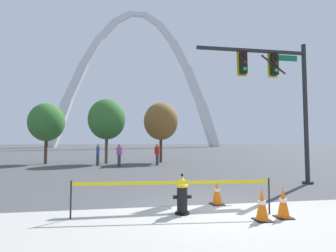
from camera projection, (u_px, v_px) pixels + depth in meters
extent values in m
plane|color=#474749|center=(204.00, 209.00, 6.64)|extent=(240.00, 240.00, 0.00)
cylinder|color=black|center=(182.00, 213.00, 6.17)|extent=(0.36, 0.36, 0.05)
cylinder|color=black|center=(182.00, 199.00, 6.18)|extent=(0.26, 0.26, 0.62)
cylinder|color=gold|center=(182.00, 186.00, 6.20)|extent=(0.30, 0.30, 0.04)
cone|color=gold|center=(182.00, 181.00, 6.21)|extent=(0.30, 0.30, 0.22)
cylinder|color=black|center=(182.00, 175.00, 6.22)|extent=(0.06, 0.06, 0.06)
cylinder|color=black|center=(175.00, 197.00, 6.16)|extent=(0.10, 0.09, 0.09)
cylinder|color=black|center=(189.00, 197.00, 6.22)|extent=(0.10, 0.09, 0.09)
cylinder|color=black|center=(181.00, 199.00, 6.38)|extent=(0.13, 0.14, 0.13)
cylinder|color=black|center=(180.00, 198.00, 6.46)|extent=(0.15, 0.03, 0.15)
cylinder|color=#232326|center=(71.00, 200.00, 5.79)|extent=(0.04, 0.04, 0.89)
cylinder|color=#232326|center=(269.00, 196.00, 6.19)|extent=(0.04, 0.04, 0.89)
cube|color=yellow|center=(173.00, 183.00, 6.01)|extent=(4.76, 0.34, 0.08)
cube|color=black|center=(217.00, 204.00, 7.10)|extent=(0.36, 0.36, 0.03)
cone|color=orange|center=(217.00, 191.00, 7.12)|extent=(0.28, 0.28, 0.70)
cylinder|color=white|center=(217.00, 190.00, 7.12)|extent=(0.17, 0.17, 0.08)
cube|color=black|center=(262.00, 220.00, 5.65)|extent=(0.36, 0.36, 0.03)
cone|color=orange|center=(262.00, 204.00, 5.68)|extent=(0.28, 0.28, 0.70)
cylinder|color=white|center=(262.00, 202.00, 5.68)|extent=(0.17, 0.17, 0.08)
cube|color=black|center=(284.00, 218.00, 5.86)|extent=(0.36, 0.36, 0.03)
cone|color=orange|center=(283.00, 202.00, 5.88)|extent=(0.28, 0.28, 0.70)
cylinder|color=white|center=(283.00, 200.00, 5.88)|extent=(0.17, 0.17, 0.08)
cylinder|color=#232326|center=(306.00, 113.00, 10.72)|extent=(0.18, 0.18, 6.00)
cylinder|color=#232326|center=(308.00, 182.00, 10.55)|extent=(0.44, 0.44, 0.10)
cube|color=#232326|center=(252.00, 51.00, 10.51)|extent=(4.80, 0.12, 0.12)
cylinder|color=#232326|center=(273.00, 65.00, 10.62)|extent=(1.11, 0.08, 0.81)
cube|color=black|center=(274.00, 65.00, 10.63)|extent=(0.26, 0.24, 0.90)
cube|color=gold|center=(272.00, 66.00, 10.77)|extent=(0.44, 0.03, 1.04)
sphere|color=#360606|center=(276.00, 57.00, 10.52)|extent=(0.16, 0.16, 0.16)
sphere|color=#392706|center=(276.00, 64.00, 10.50)|extent=(0.16, 0.16, 0.16)
sphere|color=green|center=(276.00, 70.00, 10.48)|extent=(0.16, 0.16, 0.16)
cube|color=black|center=(243.00, 63.00, 10.41)|extent=(0.26, 0.24, 0.90)
cube|color=gold|center=(242.00, 64.00, 10.55)|extent=(0.44, 0.03, 1.04)
sphere|color=#360606|center=(245.00, 55.00, 10.30)|extent=(0.16, 0.16, 0.16)
sphere|color=#392706|center=(245.00, 62.00, 10.29)|extent=(0.16, 0.16, 0.16)
sphere|color=green|center=(245.00, 69.00, 10.27)|extent=(0.16, 0.16, 0.16)
cube|color=#0F6638|center=(287.00, 58.00, 10.72)|extent=(0.90, 0.04, 0.24)
cube|color=silver|center=(59.00, 124.00, 66.66)|extent=(6.48, 2.44, 13.52)
cube|color=silver|center=(76.00, 82.00, 67.95)|extent=(6.19, 2.19, 11.05)
cube|color=silver|center=(92.00, 51.00, 69.10)|extent=(5.87, 1.93, 8.61)
cube|color=silver|center=(108.00, 30.00, 70.10)|extent=(5.48, 1.67, 6.20)
cube|color=silver|center=(123.00, 18.00, 70.95)|extent=(4.95, 1.42, 3.79)
cube|color=silver|center=(138.00, 14.00, 71.65)|extent=(4.22, 1.16, 1.16)
cube|color=silver|center=(152.00, 20.00, 72.20)|extent=(4.95, 1.42, 3.79)
cube|color=silver|center=(166.00, 34.00, 72.61)|extent=(5.48, 1.67, 6.20)
cube|color=silver|center=(180.00, 56.00, 72.86)|extent=(5.87, 1.93, 8.61)
cube|color=silver|center=(194.00, 86.00, 72.97)|extent=(6.19, 2.19, 11.05)
cube|color=silver|center=(208.00, 125.00, 72.93)|extent=(6.48, 2.44, 13.52)
cylinder|color=#473323|center=(46.00, 151.00, 19.56)|extent=(0.24, 0.24, 2.05)
ellipsoid|color=#336B2D|center=(47.00, 122.00, 19.70)|extent=(2.73, 2.73, 3.00)
cylinder|color=brown|center=(106.00, 150.00, 19.80)|extent=(0.24, 0.24, 2.20)
ellipsoid|color=#336B2D|center=(107.00, 119.00, 19.94)|extent=(2.93, 2.93, 3.23)
cylinder|color=#473323|center=(161.00, 149.00, 20.91)|extent=(0.24, 0.24, 2.15)
ellipsoid|color=brown|center=(161.00, 121.00, 21.05)|extent=(2.87, 2.87, 3.16)
cylinder|color=#38383D|center=(157.00, 160.00, 18.42)|extent=(0.22, 0.22, 0.84)
cube|color=#B22323|center=(157.00, 150.00, 18.46)|extent=(0.39, 0.34, 0.54)
sphere|color=#936B4C|center=(157.00, 145.00, 18.48)|extent=(0.20, 0.20, 0.20)
cylinder|color=#38383D|center=(119.00, 161.00, 17.36)|extent=(0.22, 0.22, 0.84)
cube|color=#995193|center=(119.00, 151.00, 17.40)|extent=(0.38, 0.39, 0.54)
sphere|color=#936B4C|center=(119.00, 145.00, 17.42)|extent=(0.20, 0.20, 0.20)
cylinder|color=#38383D|center=(98.00, 160.00, 18.02)|extent=(0.22, 0.22, 0.84)
cube|color=#2D4C99|center=(98.00, 150.00, 18.06)|extent=(0.22, 0.35, 0.54)
sphere|color=tan|center=(98.00, 145.00, 18.09)|extent=(0.20, 0.20, 0.20)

